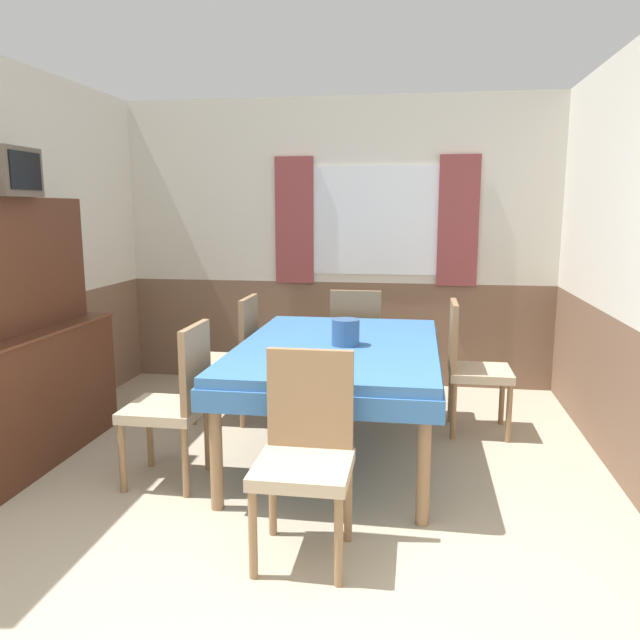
# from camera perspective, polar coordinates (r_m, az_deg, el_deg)

# --- Properties ---
(wall_back) EXTENTS (4.32, 0.09, 2.60)m
(wall_back) POSITION_cam_1_polar(r_m,az_deg,el_deg) (5.76, 1.75, 7.09)
(wall_back) COLOR silver
(wall_back) RESTS_ON ground_plane
(wall_left) EXTENTS (0.05, 4.06, 2.60)m
(wall_left) POSITION_cam_1_polar(r_m,az_deg,el_deg) (4.73, -26.44, 5.22)
(wall_left) COLOR silver
(wall_left) RESTS_ON ground_plane
(wall_right) EXTENTS (0.05, 4.06, 2.60)m
(wall_right) POSITION_cam_1_polar(r_m,az_deg,el_deg) (4.06, 26.84, 4.54)
(wall_right) COLOR silver
(wall_right) RESTS_ON ground_plane
(dining_table) EXTENTS (1.30, 1.95, 0.76)m
(dining_table) POSITION_cam_1_polar(r_m,az_deg,el_deg) (4.08, 1.71, -3.51)
(dining_table) COLOR #386BA8
(dining_table) RESTS_ON ground_plane
(chair_left_far) EXTENTS (0.44, 0.44, 0.96)m
(chair_left_far) POSITION_cam_1_polar(r_m,az_deg,el_deg) (4.85, -7.93, -3.10)
(chair_left_far) COLOR #93704C
(chair_left_far) RESTS_ON ground_plane
(chair_head_window) EXTENTS (0.44, 0.44, 0.96)m
(chair_head_window) POSITION_cam_1_polar(r_m,az_deg,el_deg) (5.29, 3.37, -1.90)
(chair_head_window) COLOR #93704C
(chair_head_window) RESTS_ON ground_plane
(chair_head_near) EXTENTS (0.44, 0.44, 0.96)m
(chair_head_near) POSITION_cam_1_polar(r_m,az_deg,el_deg) (2.97, -1.32, -11.64)
(chair_head_near) COLOR #93704C
(chair_head_near) RESTS_ON ground_plane
(chair_right_far) EXTENTS (0.44, 0.44, 0.96)m
(chair_right_far) POSITION_cam_1_polar(r_m,az_deg,el_deg) (4.67, 13.57, -3.82)
(chair_right_far) COLOR #93704C
(chair_right_far) RESTS_ON ground_plane
(chair_left_near) EXTENTS (0.44, 0.44, 0.96)m
(chair_left_near) POSITION_cam_1_polar(r_m,az_deg,el_deg) (3.79, -13.02, -7.03)
(chair_left_near) COLOR #93704C
(chair_left_near) RESTS_ON ground_plane
(sideboard) EXTENTS (0.46, 1.45, 1.69)m
(sideboard) POSITION_cam_1_polar(r_m,az_deg,el_deg) (4.43, -25.39, -2.77)
(sideboard) COLOR #4C2819
(sideboard) RESTS_ON ground_plane
(tv) EXTENTS (0.29, 0.36, 0.29)m
(tv) POSITION_cam_1_polar(r_m,az_deg,el_deg) (4.24, -26.93, 11.98)
(tv) COLOR #51473D
(tv) RESTS_ON sideboard
(vase) EXTENTS (0.18, 0.18, 0.17)m
(vase) POSITION_cam_1_polar(r_m,az_deg,el_deg) (3.99, 2.36, -1.12)
(vase) COLOR #335684
(vase) RESTS_ON dining_table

